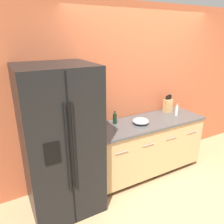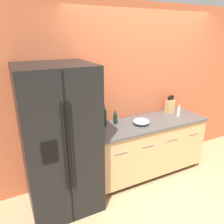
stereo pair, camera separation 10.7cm
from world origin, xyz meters
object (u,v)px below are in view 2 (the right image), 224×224
Objects in this scene: soap_dispenser at (179,111)px; mixing_bowl at (141,121)px; refrigerator at (60,141)px; knife_block at (170,106)px; wine_bottle at (104,116)px; oil_bottle at (115,118)px.

mixing_bowl is (-0.73, -0.01, -0.04)m from soap_dispenser.
refrigerator reaches higher than knife_block.
soap_dispenser is at bearing -8.61° from wine_bottle.
soap_dispenser is 0.80× the size of mixing_bowl.
oil_bottle is at bearing 149.75° from mixing_bowl.
wine_bottle reaches higher than mixing_bowl.
wine_bottle is at bearing -179.68° from knife_block.
refrigerator is at bearing -165.54° from oil_bottle.
knife_block is at bearing 0.72° from oil_bottle.
mixing_bowl is (-0.71, -0.21, -0.07)m from knife_block.
soap_dispenser is at bearing 1.02° from mixing_bowl.
soap_dispenser is at bearing 1.42° from refrigerator.
soap_dispenser is (1.23, -0.19, -0.06)m from wine_bottle.
wine_bottle is 1.59× the size of soap_dispenser.
refrigerator reaches higher than mixing_bowl.
wine_bottle is at bearing 177.94° from oil_bottle.
refrigerator is 9.40× the size of soap_dispenser.
knife_block reaches higher than oil_bottle.
mixing_bowl is at bearing -30.25° from oil_bottle.
wine_bottle is at bearing 171.39° from soap_dispenser.
soap_dispenser is at bearing -85.33° from knife_block.
refrigerator reaches higher than oil_bottle.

